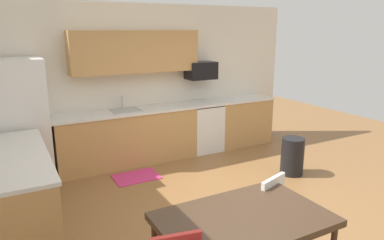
{
  "coord_description": "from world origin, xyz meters",
  "views": [
    {
      "loc": [
        -2.35,
        -3.34,
        2.27
      ],
      "look_at": [
        0.0,
        1.0,
        1.0
      ],
      "focal_mm": 33.17,
      "sensor_mm": 36.0,
      "label": 1
    }
  ],
  "objects": [
    {
      "name": "trash_bin",
      "position": [
        1.6,
        0.59,
        0.3
      ],
      "size": [
        0.36,
        0.36,
        0.6
      ],
      "primitive_type": "cylinder",
      "color": "black",
      "rests_on": "ground"
    },
    {
      "name": "sink_basin",
      "position": [
        -0.56,
        2.3,
        0.88
      ],
      "size": [
        0.48,
        0.4,
        0.14
      ],
      "primitive_type": "cube",
      "color": "#A5A8AD",
      "rests_on": "countertop_back"
    },
    {
      "name": "upper_cabinets_back",
      "position": [
        -0.3,
        2.43,
        1.9
      ],
      "size": [
        2.2,
        0.34,
        0.7
      ],
      "primitive_type": "cube",
      "color": "tan"
    },
    {
      "name": "ground_plane",
      "position": [
        0.0,
        0.0,
        0.0
      ],
      "size": [
        12.0,
        12.0,
        0.0
      ],
      "primitive_type": "plane",
      "color": "olive"
    },
    {
      "name": "countertop_left",
      "position": [
        -2.3,
        0.8,
        0.92
      ],
      "size": [
        0.64,
        2.0,
        0.04
      ],
      "primitive_type": "cube",
      "color": "silver",
      "rests_on": "cabinet_run_left"
    },
    {
      "name": "microwave",
      "position": [
        0.95,
        2.4,
        1.52
      ],
      "size": [
        0.54,
        0.36,
        0.32
      ],
      "primitive_type": "cube",
      "color": "black"
    },
    {
      "name": "cabinet_run_back",
      "position": [
        -0.55,
        2.3,
        0.45
      ],
      "size": [
        2.4,
        0.6,
        0.9
      ],
      "primitive_type": "cube",
      "color": "tan",
      "rests_on": "ground"
    },
    {
      "name": "cabinet_run_left",
      "position": [
        -2.3,
        0.8,
        0.45
      ],
      "size": [
        0.6,
        2.0,
        0.9
      ],
      "primitive_type": "cube",
      "color": "tan",
      "rests_on": "ground"
    },
    {
      "name": "dining_table",
      "position": [
        -0.72,
        -1.23,
        0.71
      ],
      "size": [
        1.4,
        0.9,
        0.77
      ],
      "color": "#422D1E",
      "rests_on": "ground"
    },
    {
      "name": "chair_near_table",
      "position": [
        -0.06,
        -0.98,
        0.5
      ],
      "size": [
        0.5,
        0.5,
        0.85
      ],
      "color": "white",
      "rests_on": "ground"
    },
    {
      "name": "cabinet_run_back_right",
      "position": [
        1.82,
        2.3,
        0.45
      ],
      "size": [
        1.15,
        0.6,
        0.9
      ],
      "primitive_type": "cube",
      "color": "tan",
      "rests_on": "ground"
    },
    {
      "name": "countertop_back",
      "position": [
        0.0,
        2.3,
        0.92
      ],
      "size": [
        4.8,
        0.64,
        0.04
      ],
      "primitive_type": "cube",
      "color": "silver",
      "rests_on": "cabinet_run_back"
    },
    {
      "name": "oven_range",
      "position": [
        0.95,
        2.3,
        0.46
      ],
      "size": [
        0.6,
        0.6,
        0.91
      ],
      "color": "white",
      "rests_on": "ground"
    },
    {
      "name": "wall_back",
      "position": [
        0.0,
        2.65,
        1.35
      ],
      "size": [
        5.8,
        0.1,
        2.7
      ],
      "primitive_type": "cube",
      "color": "silver",
      "rests_on": "ground"
    },
    {
      "name": "sink_faucet",
      "position": [
        -0.56,
        2.48,
        1.04
      ],
      "size": [
        0.02,
        0.02,
        0.24
      ],
      "primitive_type": "cylinder",
      "color": "#B2B5BA",
      "rests_on": "countertop_back"
    },
    {
      "name": "floor_mat",
      "position": [
        -0.65,
        1.65,
        0.01
      ],
      "size": [
        0.7,
        0.5,
        0.01
      ],
      "primitive_type": "cube",
      "color": "#CC3372",
      "rests_on": "ground"
    },
    {
      "name": "refrigerator",
      "position": [
        -2.18,
        2.22,
        0.94
      ],
      "size": [
        0.76,
        0.7,
        1.87
      ],
      "primitive_type": "cube",
      "color": "white",
      "rests_on": "ground"
    }
  ]
}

